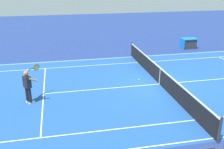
{
  "coord_description": "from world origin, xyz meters",
  "views": [
    {
      "loc": [
        5.54,
        13.14,
        5.78
      ],
      "look_at": [
        2.81,
        0.29,
        0.9
      ],
      "focal_mm": 42.86,
      "sensor_mm": 36.0,
      "label": 1
    }
  ],
  "objects_px": {
    "tennis_net": "(160,76)",
    "tennis_ball": "(139,79)",
    "equipment_cart_tarped": "(188,43)",
    "tennis_player_near": "(28,85)"
  },
  "relations": [
    {
      "from": "tennis_player_near",
      "to": "equipment_cart_tarped",
      "type": "height_order",
      "value": "tennis_player_near"
    },
    {
      "from": "tennis_net",
      "to": "tennis_ball",
      "type": "bearing_deg",
      "value": -41.5
    },
    {
      "from": "tennis_net",
      "to": "equipment_cart_tarped",
      "type": "relative_size",
      "value": 9.36
    },
    {
      "from": "tennis_net",
      "to": "tennis_ball",
      "type": "xyz_separation_m",
      "value": [
        0.95,
        -0.84,
        -0.46
      ]
    },
    {
      "from": "tennis_net",
      "to": "equipment_cart_tarped",
      "type": "distance_m",
      "value": 8.77
    },
    {
      "from": "tennis_player_near",
      "to": "equipment_cart_tarped",
      "type": "relative_size",
      "value": 1.36
    },
    {
      "from": "tennis_player_near",
      "to": "tennis_ball",
      "type": "height_order",
      "value": "tennis_player_near"
    },
    {
      "from": "tennis_net",
      "to": "tennis_ball",
      "type": "distance_m",
      "value": 1.35
    },
    {
      "from": "tennis_ball",
      "to": "equipment_cart_tarped",
      "type": "xyz_separation_m",
      "value": [
        -6.25,
        -6.15,
        0.4
      ]
    },
    {
      "from": "tennis_ball",
      "to": "equipment_cart_tarped",
      "type": "distance_m",
      "value": 8.78
    }
  ]
}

